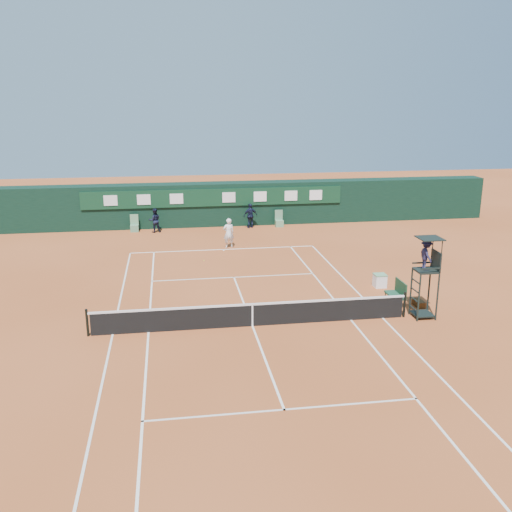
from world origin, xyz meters
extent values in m
plane|color=#B15529|center=(0.00, 0.00, 0.00)|extent=(90.00, 90.00, 0.00)
cube|color=white|center=(0.00, 11.88, 0.01)|extent=(11.05, 0.08, 0.01)
cube|color=silver|center=(5.49, 0.00, 0.01)|extent=(0.08, 23.85, 0.01)
cube|color=silver|center=(-5.49, 0.00, 0.01)|extent=(0.08, 23.85, 0.01)
cube|color=silver|center=(4.12, 0.00, 0.01)|extent=(0.08, 23.85, 0.01)
cube|color=white|center=(-4.12, 0.00, 0.01)|extent=(0.08, 23.85, 0.01)
cube|color=silver|center=(0.00, 6.40, 0.01)|extent=(8.31, 0.08, 0.01)
cube|color=silver|center=(0.00, -6.40, 0.01)|extent=(8.31, 0.08, 0.01)
cube|color=white|center=(0.00, 0.00, 0.01)|extent=(0.08, 12.88, 0.01)
cube|color=silver|center=(0.00, 11.73, 0.01)|extent=(0.08, 0.30, 0.01)
cube|color=black|center=(0.00, 0.00, 0.45)|extent=(12.60, 0.04, 0.90)
cube|color=white|center=(0.00, 0.00, 0.93)|extent=(12.80, 0.06, 0.08)
cube|color=white|center=(0.00, 0.00, 0.46)|extent=(0.06, 0.05, 0.92)
cylinder|color=black|center=(6.40, 0.00, 0.55)|extent=(0.10, 0.10, 1.10)
cylinder|color=black|center=(-6.40, 0.00, 0.55)|extent=(0.10, 0.10, 1.10)
cube|color=black|center=(0.00, 18.75, 1.50)|extent=(40.00, 1.50, 3.00)
cube|color=#0E341E|center=(0.00, 17.94, 2.10)|extent=(18.00, 0.10, 1.20)
cube|color=silver|center=(-7.00, 17.87, 2.10)|extent=(0.90, 0.04, 0.70)
cube|color=white|center=(-4.80, 17.87, 2.10)|extent=(0.90, 0.04, 0.70)
cube|color=white|center=(-2.60, 17.87, 2.10)|extent=(0.90, 0.04, 0.70)
cube|color=white|center=(1.00, 17.87, 2.10)|extent=(0.90, 0.04, 0.70)
cube|color=white|center=(3.20, 17.87, 2.10)|extent=(0.90, 0.04, 0.70)
cube|color=white|center=(5.40, 17.87, 2.10)|extent=(0.90, 0.04, 0.70)
cube|color=white|center=(7.20, 17.87, 2.10)|extent=(0.90, 0.04, 0.70)
cube|color=#568461|center=(-5.50, 17.45, 0.23)|extent=(0.55, 0.50, 0.46)
cube|color=#5C8D65|center=(-5.50, 17.67, 0.80)|extent=(0.55, 0.06, 0.70)
cube|color=#5D8E64|center=(4.50, 17.45, 0.23)|extent=(0.55, 0.50, 0.46)
cube|color=#537F5F|center=(4.50, 17.67, 0.80)|extent=(0.55, 0.06, 0.70)
cylinder|color=black|center=(6.76, -0.53, 1.00)|extent=(0.07, 0.07, 2.00)
cylinder|color=black|center=(6.76, 0.27, 1.00)|extent=(0.07, 0.07, 2.00)
cylinder|color=black|center=(7.56, -0.53, 1.00)|extent=(0.07, 0.07, 2.00)
cylinder|color=black|center=(7.56, 0.27, 1.00)|extent=(0.07, 0.07, 2.00)
cube|color=black|center=(7.16, -0.13, 2.04)|extent=(0.85, 0.85, 0.08)
cube|color=black|center=(7.56, -0.13, 2.45)|extent=(0.06, 0.85, 0.80)
cube|color=black|center=(7.16, -0.55, 2.25)|extent=(0.85, 0.05, 0.06)
cube|color=black|center=(7.16, 0.29, 2.25)|extent=(0.85, 0.05, 0.06)
cylinder|color=black|center=(7.56, -0.53, 2.90)|extent=(0.04, 0.04, 1.00)
cylinder|color=black|center=(7.56, 0.27, 2.90)|extent=(0.04, 0.04, 1.00)
cube|color=black|center=(7.21, -0.13, 3.40)|extent=(0.95, 0.95, 0.04)
cube|color=black|center=(7.16, -0.13, 0.15)|extent=(0.80, 0.80, 0.05)
cube|color=black|center=(6.76, -0.13, 0.40)|extent=(0.04, 0.80, 0.04)
cube|color=black|center=(6.76, -0.13, 0.80)|extent=(0.04, 0.80, 0.04)
cube|color=black|center=(6.76, -0.13, 1.20)|extent=(0.04, 0.80, 0.04)
cube|color=black|center=(6.76, -0.13, 1.60)|extent=(0.04, 0.80, 0.04)
imported|color=#1A1831|center=(7.11, -0.13, 2.72)|extent=(0.47, 0.82, 1.28)
cube|color=#1B452F|center=(6.56, 1.41, 0.45)|extent=(0.55, 1.20, 0.08)
cube|color=#173A22|center=(6.81, 1.41, 0.80)|extent=(0.06, 1.20, 0.60)
cylinder|color=black|center=(6.34, 0.86, 0.20)|extent=(0.04, 0.04, 0.41)
cylinder|color=black|center=(6.78, 0.86, 0.20)|extent=(0.04, 0.04, 0.41)
cylinder|color=black|center=(6.34, 1.96, 0.20)|extent=(0.04, 0.04, 0.41)
cylinder|color=black|center=(6.78, 1.96, 0.20)|extent=(0.04, 0.04, 0.41)
cube|color=black|center=(7.56, 1.11, 0.13)|extent=(0.35, 0.73, 0.27)
cube|color=white|center=(6.79, 3.86, 0.30)|extent=(0.55, 0.55, 0.60)
cube|color=#639769|center=(6.79, 3.86, 0.62)|extent=(0.57, 0.57, 0.05)
sphere|color=#D1DA32|center=(-1.32, 9.60, 0.03)|extent=(0.06, 0.06, 0.06)
imported|color=white|center=(0.37, 12.31, 0.90)|extent=(0.70, 0.50, 1.81)
imported|color=black|center=(-4.12, 17.04, 0.82)|extent=(0.89, 0.75, 1.63)
imported|color=black|center=(2.44, 17.38, 0.86)|extent=(1.09, 0.69, 1.72)
camera|label=1|loc=(-3.10, -21.03, 8.97)|focal=40.00mm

